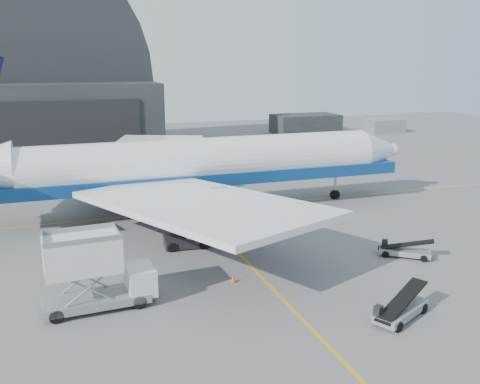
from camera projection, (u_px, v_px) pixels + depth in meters
name	position (u px, v px, depth m)	size (l,w,h in m)	color
ground	(266.00, 282.00, 38.92)	(200.00, 200.00, 0.00)	#565659
taxi_lines	(216.00, 230.00, 50.53)	(80.00, 42.12, 0.02)	#C39912
hangar	(0.00, 97.00, 89.16)	(50.00, 28.30, 28.00)	black
distant_bldg_a	(305.00, 133.00, 116.98)	(14.00, 8.00, 4.00)	black
distant_bldg_b	(382.00, 132.00, 118.70)	(8.00, 6.00, 2.80)	gray
airliner	(186.00, 165.00, 55.28)	(51.60, 50.04, 18.11)	white
catering_truck	(94.00, 272.00, 34.25)	(7.31, 3.13, 4.92)	gray
pushback_tug	(188.00, 239.00, 46.08)	(3.94, 2.48, 1.76)	black
belt_loader_a	(400.00, 310.00, 33.34)	(4.81, 3.49, 1.86)	gray
belt_loader_b	(404.00, 251.00, 43.74)	(4.06, 3.60, 1.65)	gray
traffic_cone	(233.00, 279.00, 38.80)	(0.39, 0.39, 0.56)	#DE4707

